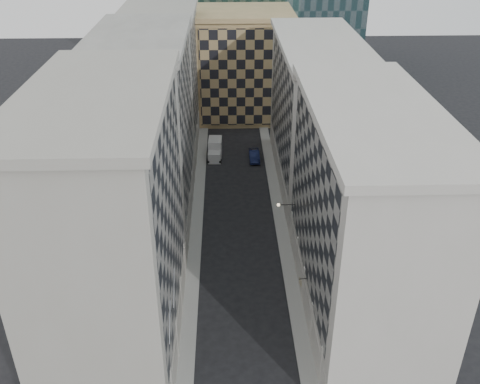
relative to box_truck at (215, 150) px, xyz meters
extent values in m
cube|color=#999893|center=(-2.12, -19.58, -1.12)|extent=(1.50, 100.00, 0.15)
cube|color=#999893|center=(8.38, -19.58, -1.12)|extent=(1.50, 100.00, 0.15)
cube|color=#9A968B|center=(-7.87, -38.58, 10.31)|extent=(10.00, 22.00, 23.00)
cube|color=gray|center=(-2.99, -38.58, 11.81)|extent=(0.25, 19.36, 18.00)
cube|color=#9A968B|center=(-3.07, -38.58, 0.41)|extent=(0.45, 21.12, 3.20)
cube|color=#9A968B|center=(-7.87, -38.58, 22.16)|extent=(10.80, 22.80, 0.70)
cylinder|color=#9A968B|center=(-3.22, -41.33, 1.01)|extent=(0.90, 0.90, 4.40)
cylinder|color=#9A968B|center=(-3.22, -35.83, 1.01)|extent=(0.90, 0.90, 4.40)
cylinder|color=#9A968B|center=(-3.22, -30.33, 1.01)|extent=(0.90, 0.90, 4.40)
cube|color=gray|center=(-7.87, -16.58, 9.81)|extent=(10.00, 22.00, 22.00)
cube|color=gray|center=(-2.99, -16.58, 11.31)|extent=(0.25, 19.36, 17.00)
cube|color=gray|center=(-3.07, -16.58, 0.41)|extent=(0.45, 21.12, 3.20)
cube|color=gray|center=(-7.87, -16.58, 21.16)|extent=(10.80, 22.80, 0.70)
cylinder|color=gray|center=(-3.22, -24.83, 1.01)|extent=(0.90, 0.90, 4.40)
cylinder|color=gray|center=(-3.22, -19.33, 1.01)|extent=(0.90, 0.90, 4.40)
cylinder|color=gray|center=(-3.22, -13.83, 1.01)|extent=(0.90, 0.90, 4.40)
cylinder|color=gray|center=(-3.22, -8.33, 1.01)|extent=(0.90, 0.90, 4.40)
cube|color=#9A968B|center=(-7.87, 5.42, 9.31)|extent=(10.00, 22.00, 21.00)
cube|color=gray|center=(-2.99, 5.42, 10.81)|extent=(0.25, 19.36, 16.00)
cube|color=#9A968B|center=(-3.07, 5.42, 0.41)|extent=(0.45, 21.12, 3.20)
cube|color=#9A968B|center=(-7.87, 5.42, 20.16)|extent=(10.80, 22.80, 0.70)
cylinder|color=#9A968B|center=(-3.22, -2.83, 1.01)|extent=(0.90, 0.90, 4.40)
cylinder|color=#9A968B|center=(-3.22, 2.67, 1.01)|extent=(0.90, 0.90, 4.40)
cylinder|color=#9A968B|center=(-3.22, 8.17, 1.01)|extent=(0.90, 0.90, 4.40)
cylinder|color=#9A968B|center=(-3.22, 13.67, 1.01)|extent=(0.90, 0.90, 4.40)
cube|color=#B7B2A8|center=(14.13, -34.58, 8.81)|extent=(10.00, 26.00, 20.00)
cube|color=gray|center=(9.25, -34.58, 10.31)|extent=(0.25, 22.88, 15.00)
cube|color=#B7B2A8|center=(9.33, -34.58, 0.41)|extent=(0.45, 24.96, 3.20)
cube|color=#B7B2A8|center=(14.13, -34.58, 19.16)|extent=(10.80, 26.80, 0.70)
cylinder|color=#B7B2A8|center=(9.48, -44.98, 1.01)|extent=(0.90, 0.90, 4.40)
cylinder|color=#B7B2A8|center=(9.48, -39.78, 1.01)|extent=(0.90, 0.90, 4.40)
cylinder|color=#B7B2A8|center=(9.48, -34.58, 1.01)|extent=(0.90, 0.90, 4.40)
cylinder|color=#B7B2A8|center=(9.48, -29.38, 1.01)|extent=(0.90, 0.90, 4.40)
cylinder|color=#B7B2A8|center=(9.48, -24.18, 1.01)|extent=(0.90, 0.90, 4.40)
cube|color=#B7B2A8|center=(14.13, -7.58, 8.31)|extent=(10.00, 28.00, 19.00)
cube|color=gray|center=(9.25, -7.58, 9.81)|extent=(0.25, 24.64, 14.00)
cube|color=#B7B2A8|center=(9.33, -7.58, 0.41)|extent=(0.45, 26.88, 3.20)
cube|color=#B7B2A8|center=(14.13, -7.58, 18.16)|extent=(10.80, 28.80, 0.70)
cube|color=#9E8753|center=(5.13, 18.42, 7.81)|extent=(16.00, 14.00, 18.00)
cube|color=tan|center=(5.13, 11.32, 7.81)|extent=(15.20, 0.25, 16.50)
cube|color=#9E8753|center=(5.13, 18.42, 17.21)|extent=(16.80, 14.80, 0.80)
cube|color=#2F2B25|center=(3.13, 32.42, 12.81)|extent=(6.00, 6.00, 28.00)
cylinder|color=gray|center=(-2.77, -45.58, 6.81)|extent=(0.10, 2.33, 2.33)
cylinder|color=gray|center=(-2.77, -41.58, 6.81)|extent=(0.10, 2.33, 2.33)
cylinder|color=black|center=(8.23, -25.58, 5.01)|extent=(1.80, 0.08, 0.08)
sphere|color=#FFE5B2|center=(7.33, -25.58, 5.01)|extent=(0.36, 0.36, 0.36)
cube|color=#BDBDBD|center=(-0.07, -1.66, -0.40)|extent=(2.03, 2.20, 1.59)
cube|color=#BDBDBD|center=(0.03, 0.63, 0.18)|extent=(2.16, 3.26, 2.74)
cylinder|color=black|center=(-0.98, -2.33, -0.79)|extent=(0.30, 0.80, 0.79)
cylinder|color=black|center=(0.79, -2.40, -0.79)|extent=(0.30, 0.80, 0.79)
cylinder|color=black|center=(-0.81, 1.72, -0.79)|extent=(0.30, 0.80, 0.79)
cylinder|color=black|center=(0.95, 1.65, -0.79)|extent=(0.30, 0.80, 0.79)
imported|color=#0F1638|center=(6.05, -1.35, -0.45)|extent=(1.57, 4.49, 1.48)
cylinder|color=black|center=(8.73, -35.97, 2.99)|extent=(0.76, 0.20, 0.06)
cube|color=tan|center=(8.53, -35.97, 2.61)|extent=(0.18, 0.66, 0.66)
camera|label=1|loc=(1.57, -75.85, 34.79)|focal=40.00mm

